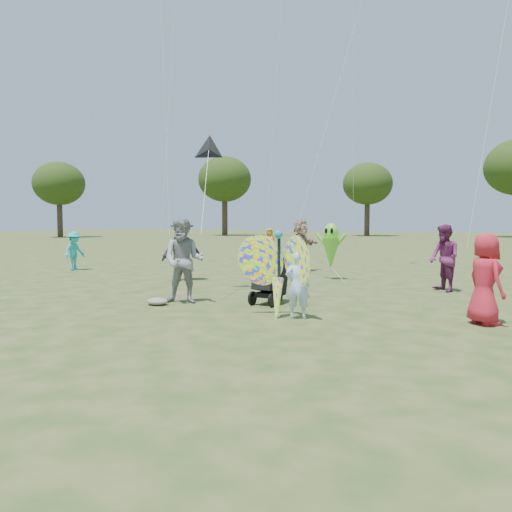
{
  "coord_description": "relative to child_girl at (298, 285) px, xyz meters",
  "views": [
    {
      "loc": [
        4.76,
        -7.04,
        1.79
      ],
      "look_at": [
        -0.2,
        1.5,
        1.1
      ],
      "focal_mm": 35.0,
      "sensor_mm": 36.0,
      "label": 1
    }
  ],
  "objects": [
    {
      "name": "ground",
      "position": [
        -0.86,
        -1.19,
        -0.62
      ],
      "size": [
        160.0,
        160.0,
        0.0
      ],
      "primitive_type": "plane",
      "color": "#51592B",
      "rests_on": "ground"
    },
    {
      "name": "child_girl",
      "position": [
        0.0,
        0.0,
        0.0
      ],
      "size": [
        0.53,
        0.46,
        1.24
      ],
      "primitive_type": "imported",
      "rotation": [
        0.0,
        0.0,
        3.57
      ],
      "color": "#B4D5FF",
      "rests_on": "ground"
    },
    {
      "name": "adult_man",
      "position": [
        -2.91,
        0.34,
        0.32
      ],
      "size": [
        1.11,
        1.0,
        1.88
      ],
      "primitive_type": "imported",
      "rotation": [
        0.0,
        0.0,
        0.39
      ],
      "color": "#929397",
      "rests_on": "ground"
    },
    {
      "name": "grey_bag",
      "position": [
        -3.25,
        -0.15,
        -0.54
      ],
      "size": [
        0.47,
        0.39,
        0.15
      ],
      "primitive_type": "ellipsoid",
      "color": "gray",
      "rests_on": "ground"
    },
    {
      "name": "crowd_a",
      "position": [
        3.02,
        1.16,
        0.17
      ],
      "size": [
        0.89,
        0.91,
        1.58
      ],
      "primitive_type": "imported",
      "rotation": [
        0.0,
        0.0,
        2.3
      ],
      "color": "red",
      "rests_on": "ground"
    },
    {
      "name": "crowd_b",
      "position": [
        -5.54,
        3.58,
        0.32
      ],
      "size": [
        1.36,
        1.35,
        1.88
      ],
      "primitive_type": "imported",
      "rotation": [
        0.0,
        0.0,
        0.77
      ],
      "color": "black",
      "rests_on": "ground"
    },
    {
      "name": "crowd_d",
      "position": [
        -3.58,
        7.82,
        0.31
      ],
      "size": [
        0.63,
        1.75,
        1.86
      ],
      "primitive_type": "imported",
      "rotation": [
        0.0,
        0.0,
        1.53
      ],
      "color": "tan",
      "rests_on": "ground"
    },
    {
      "name": "crowd_e",
      "position": [
        1.7,
        5.09,
        0.24
      ],
      "size": [
        1.04,
        1.05,
        1.71
      ],
      "primitive_type": "imported",
      "rotation": [
        0.0,
        0.0,
        5.43
      ],
      "color": "#6D2455",
      "rests_on": "ground"
    },
    {
      "name": "crowd_g",
      "position": [
        -8.03,
        13.65,
        0.11
      ],
      "size": [
        0.84,
        0.74,
        1.45
      ],
      "primitive_type": "imported",
      "rotation": [
        0.0,
        0.0,
        0.49
      ],
      "color": "gold",
      "rests_on": "ground"
    },
    {
      "name": "crowd_i",
      "position": [
        -11.01,
        4.17,
        0.09
      ],
      "size": [
        0.64,
        0.98,
        1.42
      ],
      "primitive_type": "imported",
      "rotation": [
        0.0,
        0.0,
        1.7
      ],
      "color": "#21B0B6",
      "rests_on": "ground"
    },
    {
      "name": "jogging_stroller",
      "position": [
        -1.22,
        1.23,
        -0.01
      ],
      "size": [
        0.53,
        1.06,
        1.09
      ],
      "rotation": [
        0.0,
        0.0,
        -0.01
      ],
      "color": "black",
      "rests_on": "ground"
    },
    {
      "name": "butterfly_kite",
      "position": [
        -0.38,
        -0.05,
        0.22
      ],
      "size": [
        1.74,
        0.75,
        1.83
      ],
      "color": "orange",
      "rests_on": "ground"
    },
    {
      "name": "delta_kite_rig",
      "position": [
        -3.51,
        2.14,
        2.95
      ],
      "size": [
        1.46,
        2.04,
        2.49
      ],
      "color": "black",
      "rests_on": "ground"
    },
    {
      "name": "alien_kite",
      "position": [
        -1.76,
        6.07,
        0.35
      ],
      "size": [
        1.12,
        0.69,
        1.74
      ],
      "color": "#64D532",
      "rests_on": "ground"
    }
  ]
}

